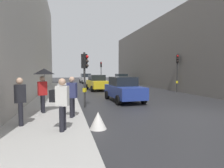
# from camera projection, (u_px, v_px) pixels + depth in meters

# --- Properties ---
(ground_plane) EXTENTS (120.00, 120.00, 0.00)m
(ground_plane) POSITION_uv_depth(u_px,v_px,m) (195.00, 115.00, 9.14)
(ground_plane) COLOR #28282B
(sidewalk_kerb) EXTENTS (3.05, 40.00, 0.16)m
(sidewalk_kerb) POSITION_uv_depth(u_px,v_px,m) (55.00, 100.00, 13.29)
(sidewalk_kerb) COLOR #A8A5A0
(sidewalk_kerb) RESTS_ON ground
(building_facade_right) EXTENTS (12.00, 33.13, 8.98)m
(building_facade_right) POSITION_uv_depth(u_px,v_px,m) (189.00, 55.00, 27.07)
(building_facade_right) COLOR slate
(building_facade_right) RESTS_ON ground
(traffic_light_mid_street) EXTENTS (0.36, 0.45, 3.98)m
(traffic_light_mid_street) POSITION_uv_depth(u_px,v_px,m) (177.00, 66.00, 19.20)
(traffic_light_mid_street) COLOR #2D2D2D
(traffic_light_mid_street) RESTS_ON ground
(traffic_light_far_median) EXTENTS (0.24, 0.43, 3.84)m
(traffic_light_far_median) POSITION_uv_depth(u_px,v_px,m) (101.00, 69.00, 31.77)
(traffic_light_far_median) COLOR #2D2D2D
(traffic_light_far_median) RESTS_ON ground
(traffic_light_near_right) EXTENTS (0.44, 0.38, 3.28)m
(traffic_light_near_right) POSITION_uv_depth(u_px,v_px,m) (85.00, 70.00, 11.02)
(traffic_light_near_right) COLOR #2D2D2D
(traffic_light_near_right) RESTS_ON ground
(car_blue_van) EXTENTS (2.18, 4.28, 1.76)m
(car_blue_van) POSITION_uv_depth(u_px,v_px,m) (124.00, 89.00, 13.46)
(car_blue_van) COLOR navy
(car_blue_van) RESTS_ON ground
(car_yellow_taxi) EXTENTS (2.28, 4.33, 1.76)m
(car_yellow_taxi) POSITION_uv_depth(u_px,v_px,m) (97.00, 83.00, 21.30)
(car_yellow_taxi) COLOR yellow
(car_yellow_taxi) RESTS_ON ground
(car_white_compact) EXTENTS (2.24, 4.31, 1.76)m
(car_white_compact) POSITION_uv_depth(u_px,v_px,m) (86.00, 78.00, 34.27)
(car_white_compact) COLOR silver
(car_white_compact) RESTS_ON ground
(car_green_estate) EXTENTS (2.17, 4.28, 1.76)m
(car_green_estate) POSITION_uv_depth(u_px,v_px,m) (121.00, 79.00, 31.00)
(car_green_estate) COLOR #2D6038
(car_green_estate) RESTS_ON ground
(pedestrian_with_umbrella) EXTENTS (1.00, 1.00, 2.14)m
(pedestrian_with_umbrella) POSITION_uv_depth(u_px,v_px,m) (44.00, 78.00, 8.96)
(pedestrian_with_umbrella) COLOR black
(pedestrian_with_umbrella) RESTS_ON sidewalk_kerb
(pedestrian_with_grey_backpack) EXTENTS (0.66, 0.47, 1.77)m
(pedestrian_with_grey_backpack) POSITION_uv_depth(u_px,v_px,m) (71.00, 94.00, 8.08)
(pedestrian_with_grey_backpack) COLOR black
(pedestrian_with_grey_backpack) RESTS_ON sidewalk_kerb
(pedestrian_with_black_backpack) EXTENTS (0.65, 0.45, 1.77)m
(pedestrian_with_black_backpack) POSITION_uv_depth(u_px,v_px,m) (61.00, 101.00, 6.20)
(pedestrian_with_black_backpack) COLOR black
(pedestrian_with_black_backpack) RESTS_ON sidewalk_kerb
(pedestrian_in_dark_coat) EXTENTS (0.45, 0.35, 1.77)m
(pedestrian_in_dark_coat) POSITION_uv_depth(u_px,v_px,m) (20.00, 99.00, 6.83)
(pedestrian_in_dark_coat) COLOR black
(pedestrian_in_dark_coat) RESTS_ON sidewalk_kerb
(warning_sign_triangle) EXTENTS (0.64, 0.64, 0.65)m
(warning_sign_triangle) POSITION_uv_depth(u_px,v_px,m) (98.00, 120.00, 6.95)
(warning_sign_triangle) COLOR silver
(warning_sign_triangle) RESTS_ON ground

